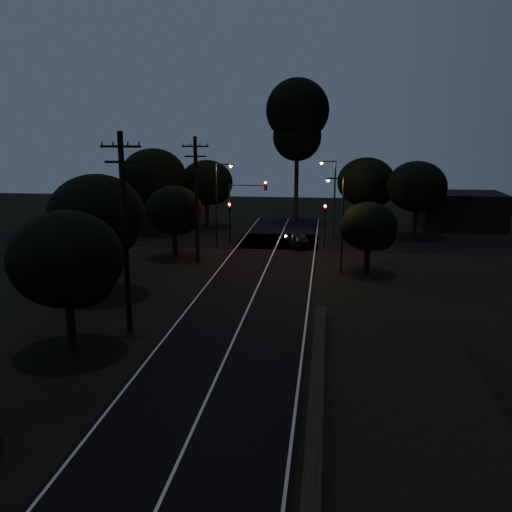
# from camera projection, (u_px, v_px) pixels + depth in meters

# --- Properties ---
(road_surface) EXTENTS (60.00, 70.00, 0.03)m
(road_surface) POSITION_uv_depth(u_px,v_px,m) (267.00, 267.00, 46.84)
(road_surface) COLOR black
(road_surface) RESTS_ON ground
(retaining_wall) EXTENTS (6.93, 26.00, 1.60)m
(retaining_wall) POSITION_uv_depth(u_px,v_px,m) (411.00, 459.00, 18.54)
(retaining_wall) COLOR black
(retaining_wall) RESTS_ON ground
(utility_pole_mid) EXTENTS (2.20, 0.30, 11.00)m
(utility_pole_mid) POSITION_uv_depth(u_px,v_px,m) (125.00, 231.00, 30.71)
(utility_pole_mid) COLOR black
(utility_pole_mid) RESTS_ON ground
(utility_pole_far) EXTENTS (2.20, 0.30, 10.50)m
(utility_pole_far) POSITION_uv_depth(u_px,v_px,m) (196.00, 198.00, 47.23)
(utility_pole_far) COLOR black
(utility_pole_far) RESTS_ON ground
(tree_left_b) EXTENTS (5.67, 5.67, 7.21)m
(tree_left_b) POSITION_uv_depth(u_px,v_px,m) (69.00, 262.00, 28.15)
(tree_left_b) COLOR black
(tree_left_b) RESTS_ON ground
(tree_left_c) EXTENTS (6.49, 6.49, 8.20)m
(tree_left_c) POSITION_uv_depth(u_px,v_px,m) (99.00, 218.00, 37.98)
(tree_left_c) COLOR black
(tree_left_c) RESTS_ON ground
(tree_left_d) EXTENTS (4.95, 4.95, 6.28)m
(tree_left_d) POSITION_uv_depth(u_px,v_px,m) (176.00, 211.00, 49.66)
(tree_left_d) COLOR black
(tree_left_d) RESTS_ON ground
(tree_far_nw) EXTENTS (6.04, 6.04, 7.65)m
(tree_far_nw) POSITION_uv_depth(u_px,v_px,m) (208.00, 184.00, 64.99)
(tree_far_nw) COLOR black
(tree_far_nw) RESTS_ON ground
(tree_far_w) EXTENTS (7.11, 7.11, 9.07)m
(tree_far_w) POSITION_uv_depth(u_px,v_px,m) (155.00, 178.00, 61.50)
(tree_far_w) COLOR black
(tree_far_w) RESTS_ON ground
(tree_far_ne) EXTENTS (6.36, 6.36, 8.05)m
(tree_far_ne) POSITION_uv_depth(u_px,v_px,m) (368.00, 183.00, 62.73)
(tree_far_ne) COLOR black
(tree_far_ne) RESTS_ON ground
(tree_far_e) EXTENTS (6.19, 6.19, 7.86)m
(tree_far_e) POSITION_uv_depth(u_px,v_px,m) (419.00, 188.00, 59.24)
(tree_far_e) COLOR black
(tree_far_e) RESTS_ON ground
(tree_right_a) EXTENTS (4.43, 4.43, 5.63)m
(tree_right_a) POSITION_uv_depth(u_px,v_px,m) (371.00, 228.00, 43.88)
(tree_right_a) COLOR black
(tree_right_a) RESTS_ON ground
(tall_pine) EXTENTS (7.46, 7.46, 16.96)m
(tall_pine) POSITION_uv_depth(u_px,v_px,m) (297.00, 119.00, 67.16)
(tall_pine) COLOR black
(tall_pine) RESTS_ON ground
(building_left) EXTENTS (10.00, 8.00, 4.40)m
(building_left) POSITION_uv_depth(u_px,v_px,m) (121.00, 204.00, 69.02)
(building_left) COLOR black
(building_left) RESTS_ON ground
(building_right) EXTENTS (9.00, 7.00, 4.00)m
(building_right) POSITION_uv_depth(u_px,v_px,m) (461.00, 210.00, 65.14)
(building_right) COLOR black
(building_right) RESTS_ON ground
(signal_left) EXTENTS (0.28, 0.35, 4.10)m
(signal_left) POSITION_uv_depth(u_px,v_px,m) (230.00, 216.00, 55.37)
(signal_left) COLOR black
(signal_left) RESTS_ON ground
(signal_right) EXTENTS (0.28, 0.35, 4.10)m
(signal_right) POSITION_uv_depth(u_px,v_px,m) (325.00, 218.00, 54.24)
(signal_right) COLOR black
(signal_right) RESTS_ON ground
(signal_mast) EXTENTS (3.70, 0.35, 6.25)m
(signal_mast) POSITION_uv_depth(u_px,v_px,m) (247.00, 201.00, 54.84)
(signal_mast) COLOR black
(signal_mast) RESTS_ON ground
(streetlight_a) EXTENTS (1.66, 0.26, 8.00)m
(streetlight_a) POSITION_uv_depth(u_px,v_px,m) (218.00, 200.00, 53.14)
(streetlight_a) COLOR black
(streetlight_a) RESTS_ON ground
(streetlight_b) EXTENTS (1.66, 0.26, 8.00)m
(streetlight_b) POSITION_uv_depth(u_px,v_px,m) (333.00, 194.00, 57.65)
(streetlight_b) COLOR black
(streetlight_b) RESTS_ON ground
(streetlight_c) EXTENTS (1.46, 0.26, 7.50)m
(streetlight_c) POSITION_uv_depth(u_px,v_px,m) (340.00, 218.00, 44.09)
(streetlight_c) COLOR black
(streetlight_c) RESTS_ON ground
(car) EXTENTS (2.96, 4.35, 1.37)m
(car) POSITION_uv_depth(u_px,v_px,m) (297.00, 240.00, 54.69)
(car) COLOR black
(car) RESTS_ON ground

